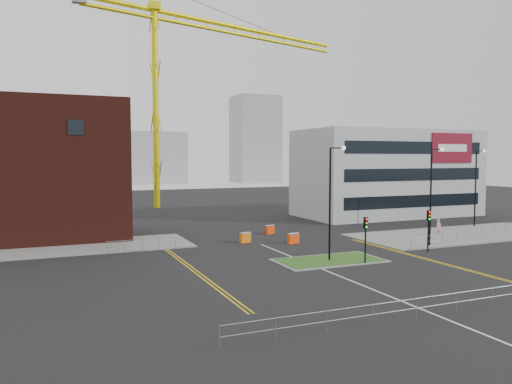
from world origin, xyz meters
TOP-DOWN VIEW (x-y plane):
  - ground at (0.00, 0.00)m, footprint 200.00×200.00m
  - pavement_left at (-20.00, 22.00)m, footprint 28.00×8.00m
  - pavement_right at (22.00, 14.00)m, footprint 24.00×10.00m
  - island_kerb at (2.00, 8.00)m, footprint 8.60×4.60m
  - grass_island at (2.00, 8.00)m, footprint 8.00×4.00m
  - office_block at (26.01, 31.97)m, footprint 25.00×12.20m
  - tower_crane at (3.76, 56.71)m, footprint 51.10×16.01m
  - streetlamp_island at (2.22, 8.00)m, footprint 1.46×0.36m
  - streetlamp_right_near at (14.22, 10.00)m, footprint 1.46×0.36m
  - streetlamp_right_far at (28.22, 18.00)m, footprint 1.46×0.36m
  - traffic_light_island at (4.00, 5.98)m, footprint 0.28×0.33m
  - traffic_light_right at (12.00, 7.98)m, footprint 0.28×0.33m
  - railing_front at (0.00, -6.00)m, footprint 24.05×0.05m
  - railing_left at (-11.00, 18.00)m, footprint 6.05×0.05m
  - railing_right at (20.50, 11.50)m, footprint 19.05×5.05m
  - centre_line at (0.00, 2.00)m, footprint 0.15×30.00m
  - yellow_left_a at (-9.00, 10.00)m, footprint 0.12×24.00m
  - yellow_left_b at (-8.70, 10.00)m, footprint 0.12×24.00m
  - yellow_right_a at (9.50, 6.00)m, footprint 0.12×20.00m
  - yellow_right_b at (9.80, 6.00)m, footprint 0.12×20.00m
  - skyline_b at (10.00, 130.00)m, footprint 24.00×12.00m
  - skyline_c at (45.00, 125.00)m, footprint 14.00×12.00m
  - skyline_d at (-8.00, 140.00)m, footprint 30.00×12.00m
  - pedestrian at (19.24, 14.46)m, footprint 0.67×0.45m
  - barrier_left at (-1.00, 18.57)m, footprint 1.22×0.73m
  - barrier_mid at (3.00, 16.21)m, footprint 1.27×0.68m
  - barrier_right at (3.44, 22.57)m, footprint 1.19×0.73m

SIDE VIEW (x-z plane):
  - ground at x=0.00m, z-range 0.00..0.00m
  - centre_line at x=0.00m, z-range 0.00..0.01m
  - yellow_left_a at x=-9.00m, z-range 0.00..0.01m
  - yellow_left_b at x=-8.70m, z-range 0.00..0.01m
  - yellow_right_a at x=9.50m, z-range 0.00..0.01m
  - yellow_right_b at x=9.80m, z-range 0.00..0.01m
  - island_kerb at x=2.00m, z-range 0.00..0.08m
  - pavement_left at x=-20.00m, z-range 0.00..0.12m
  - pavement_right at x=22.00m, z-range 0.00..0.12m
  - grass_island at x=2.00m, z-range 0.00..0.12m
  - barrier_right at x=3.44m, z-range 0.04..0.99m
  - barrier_left at x=-1.00m, z-range 0.04..1.02m
  - barrier_mid at x=3.00m, z-range 0.04..1.06m
  - railing_left at x=-11.00m, z-range 0.19..1.29m
  - railing_right at x=20.50m, z-range 0.23..1.33m
  - railing_front at x=0.00m, z-range 0.23..1.33m
  - pedestrian at x=19.24m, z-range 0.00..1.78m
  - traffic_light_island at x=4.00m, z-range 0.74..4.39m
  - traffic_light_right at x=12.00m, z-range 0.74..4.39m
  - streetlamp_island at x=2.22m, z-range 0.82..10.00m
  - streetlamp_right_near at x=14.22m, z-range 0.82..10.00m
  - streetlamp_right_far at x=28.22m, z-range 0.82..10.00m
  - skyline_d at x=-8.00m, z-range 0.00..12.00m
  - office_block at x=26.01m, z-range 0.00..12.00m
  - skyline_b at x=10.00m, z-range 0.00..16.00m
  - skyline_c at x=45.00m, z-range 0.00..28.00m
  - tower_crane at x=3.76m, z-range 6.87..42.45m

